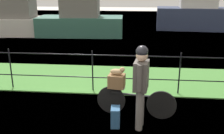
% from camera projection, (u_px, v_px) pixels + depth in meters
% --- Properties ---
extents(ground_plane, '(60.00, 60.00, 0.00)m').
position_uv_depth(ground_plane, '(75.00, 134.00, 4.91)').
color(ground_plane, beige).
extents(grass_strip, '(27.00, 2.40, 0.03)m').
position_uv_depth(grass_strip, '(98.00, 78.00, 7.84)').
color(grass_strip, '#478438').
rests_on(grass_strip, ground).
extents(harbor_water, '(30.00, 30.00, 0.00)m').
position_uv_depth(harbor_water, '(116.00, 36.00, 14.41)').
color(harbor_water, '#60849E').
rests_on(harbor_water, ground).
extents(iron_fence, '(18.04, 0.04, 1.12)m').
position_uv_depth(iron_fence, '(93.00, 68.00, 6.71)').
color(iron_fence, black).
rests_on(iron_fence, ground).
extents(bicycle_main, '(1.71, 0.31, 0.63)m').
position_uv_depth(bicycle_main, '(135.00, 101.00, 5.52)').
color(bicycle_main, black).
rests_on(bicycle_main, ground).
extents(wooden_crate, '(0.38, 0.33, 0.29)m').
position_uv_depth(wooden_crate, '(117.00, 81.00, 5.47)').
color(wooden_crate, brown).
rests_on(wooden_crate, bicycle_main).
extents(terrier_dog, '(0.32, 0.18, 0.18)m').
position_uv_depth(terrier_dog, '(118.00, 71.00, 5.40)').
color(terrier_dog, tan).
rests_on(terrier_dog, wooden_crate).
extents(cyclist_person, '(0.31, 0.54, 1.68)m').
position_uv_depth(cyclist_person, '(141.00, 80.00, 4.86)').
color(cyclist_person, slate).
rests_on(cyclist_person, ground).
extents(backpack_on_paving, '(0.19, 0.29, 0.40)m').
position_uv_depth(backpack_on_paving, '(115.00, 117.00, 5.15)').
color(backpack_on_paving, '#28517A').
rests_on(backpack_on_paving, ground).
extents(moored_boat_near, '(5.13, 2.26, 4.19)m').
position_uv_depth(moored_boat_near, '(197.00, 14.00, 16.31)').
color(moored_boat_near, '#2D3856').
rests_on(moored_boat_near, ground).
extents(moored_boat_mid, '(5.83, 2.51, 3.91)m').
position_uv_depth(moored_boat_mid, '(13.00, 20.00, 14.70)').
color(moored_boat_mid, silver).
rests_on(moored_boat_mid, ground).
extents(moored_boat_far, '(4.81, 2.20, 4.03)m').
position_uv_depth(moored_boat_far, '(80.00, 20.00, 14.35)').
color(moored_boat_far, '#336656').
rests_on(moored_boat_far, ground).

